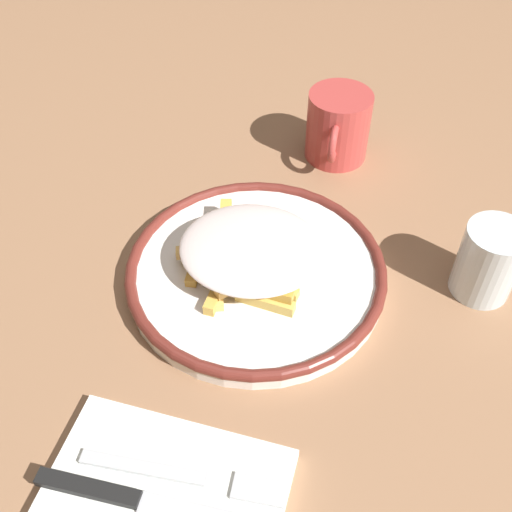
{
  "coord_description": "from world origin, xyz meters",
  "views": [
    {
      "loc": [
        0.44,
        0.1,
        0.52
      ],
      "look_at": [
        0.0,
        0.0,
        0.04
      ],
      "focal_mm": 43.59,
      "sensor_mm": 36.0,
      "label": 1
    }
  ],
  "objects_px": {
    "plate": "(256,272)",
    "knife": "(135,500)",
    "napkin": "(159,510)",
    "fries_heap": "(249,251)",
    "water_glass": "(488,261)",
    "fork": "(182,475)",
    "coffee_mug": "(338,126)"
  },
  "relations": [
    {
      "from": "napkin",
      "to": "fries_heap",
      "type": "bearing_deg",
      "value": 176.99
    },
    {
      "from": "fries_heap",
      "to": "knife",
      "type": "xyz_separation_m",
      "value": [
        0.27,
        -0.03,
        -0.03
      ]
    },
    {
      "from": "fork",
      "to": "napkin",
      "type": "bearing_deg",
      "value": -23.26
    },
    {
      "from": "napkin",
      "to": "fork",
      "type": "bearing_deg",
      "value": 156.74
    },
    {
      "from": "napkin",
      "to": "water_glass",
      "type": "distance_m",
      "value": 0.41
    },
    {
      "from": "plate",
      "to": "water_glass",
      "type": "xyz_separation_m",
      "value": [
        -0.04,
        0.24,
        0.03
      ]
    },
    {
      "from": "fries_heap",
      "to": "fork",
      "type": "xyz_separation_m",
      "value": [
        0.24,
        -0.0,
        -0.03
      ]
    },
    {
      "from": "plate",
      "to": "coffee_mug",
      "type": "xyz_separation_m",
      "value": [
        -0.24,
        0.05,
        0.03
      ]
    },
    {
      "from": "napkin",
      "to": "fork",
      "type": "relative_size",
      "value": 1.13
    },
    {
      "from": "plate",
      "to": "knife",
      "type": "height_order",
      "value": "plate"
    },
    {
      "from": "plate",
      "to": "fork",
      "type": "distance_m",
      "value": 0.24
    },
    {
      "from": "plate",
      "to": "knife",
      "type": "distance_m",
      "value": 0.27
    },
    {
      "from": "fries_heap",
      "to": "water_glass",
      "type": "bearing_deg",
      "value": 99.47
    },
    {
      "from": "water_glass",
      "to": "fries_heap",
      "type": "bearing_deg",
      "value": -80.53
    },
    {
      "from": "fork",
      "to": "coffee_mug",
      "type": "xyz_separation_m",
      "value": [
        -0.48,
        0.06,
        0.03
      ]
    },
    {
      "from": "water_glass",
      "to": "knife",
      "type": "bearing_deg",
      "value": -42.27
    },
    {
      "from": "fries_heap",
      "to": "fork",
      "type": "bearing_deg",
      "value": -0.45
    },
    {
      "from": "fork",
      "to": "coffee_mug",
      "type": "height_order",
      "value": "coffee_mug"
    },
    {
      "from": "knife",
      "to": "fries_heap",
      "type": "bearing_deg",
      "value": 172.96
    },
    {
      "from": "plate",
      "to": "coffee_mug",
      "type": "height_order",
      "value": "coffee_mug"
    },
    {
      "from": "napkin",
      "to": "fork",
      "type": "height_order",
      "value": "fork"
    },
    {
      "from": "plate",
      "to": "knife",
      "type": "relative_size",
      "value": 1.35
    },
    {
      "from": "knife",
      "to": "coffee_mug",
      "type": "xyz_separation_m",
      "value": [
        -0.51,
        0.1,
        0.03
      ]
    },
    {
      "from": "knife",
      "to": "water_glass",
      "type": "relative_size",
      "value": 2.46
    },
    {
      "from": "plate",
      "to": "fries_heap",
      "type": "relative_size",
      "value": 1.75
    },
    {
      "from": "knife",
      "to": "coffee_mug",
      "type": "bearing_deg",
      "value": 169.37
    },
    {
      "from": "fries_heap",
      "to": "napkin",
      "type": "distance_m",
      "value": 0.27
    },
    {
      "from": "fries_heap",
      "to": "plate",
      "type": "bearing_deg",
      "value": 85.12
    },
    {
      "from": "plate",
      "to": "knife",
      "type": "xyz_separation_m",
      "value": [
        0.27,
        -0.04,
        0.0
      ]
    },
    {
      "from": "plate",
      "to": "fries_heap",
      "type": "height_order",
      "value": "fries_heap"
    },
    {
      "from": "fork",
      "to": "coffee_mug",
      "type": "relative_size",
      "value": 1.59
    },
    {
      "from": "plate",
      "to": "water_glass",
      "type": "height_order",
      "value": "water_glass"
    }
  ]
}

